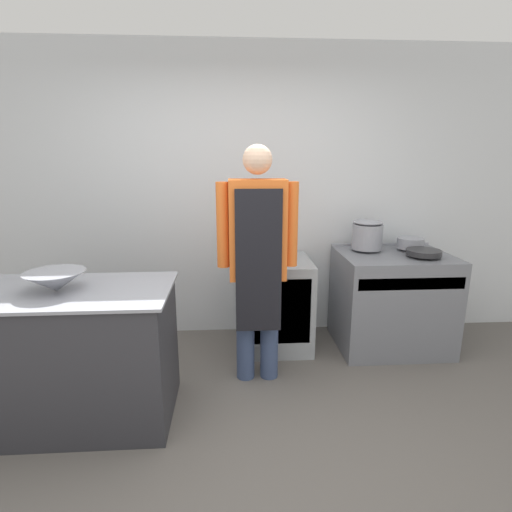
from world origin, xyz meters
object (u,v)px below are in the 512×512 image
at_px(stock_pot, 367,234).
at_px(person_cook, 257,253).
at_px(saute_pan, 424,252).
at_px(stove, 391,300).
at_px(fridge_unit, 274,303).
at_px(sauce_pot, 410,243).
at_px(mixing_bowl, 56,281).

bearing_deg(stock_pot, person_cook, -149.21).
distance_m(person_cook, saute_pan, 1.49).
height_order(stock_pot, saute_pan, stock_pot).
relative_size(person_cook, stock_pot, 6.66).
bearing_deg(stove, fridge_unit, 175.92).
bearing_deg(person_cook, fridge_unit, 71.51).
height_order(stove, stock_pot, stock_pot).
distance_m(person_cook, stock_pot, 1.21).
distance_m(fridge_unit, saute_pan, 1.37).
distance_m(fridge_unit, stock_pot, 1.05).
bearing_deg(stove, sauce_pot, 34.83).
height_order(stove, saute_pan, saute_pan).
height_order(mixing_bowl, sauce_pot, mixing_bowl).
bearing_deg(person_cook, sauce_pot, 23.16).
bearing_deg(saute_pan, stove, 145.65).
xyz_separation_m(stove, stock_pot, (-0.22, 0.13, 0.59)).
bearing_deg(sauce_pot, person_cook, -156.84).
bearing_deg(person_cook, stock_pot, 30.79).
height_order(person_cook, stock_pot, person_cook).
relative_size(person_cook, saute_pan, 6.19).
bearing_deg(saute_pan, mixing_bowl, -163.89).
bearing_deg(sauce_pot, saute_pan, -90.00).
distance_m(saute_pan, sauce_pot, 0.27).
xyz_separation_m(mixing_bowl, saute_pan, (2.72, 0.79, -0.05)).
distance_m(stove, saute_pan, 0.53).
distance_m(stove, mixing_bowl, 2.74).
distance_m(stove, sauce_pot, 0.55).
xyz_separation_m(fridge_unit, person_cook, (-0.19, -0.56, 0.61)).
distance_m(mixing_bowl, stock_pot, 2.54).
height_order(fridge_unit, saute_pan, saute_pan).
height_order(fridge_unit, mixing_bowl, mixing_bowl).
xyz_separation_m(person_cook, sauce_pot, (1.44, 0.62, -0.08)).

